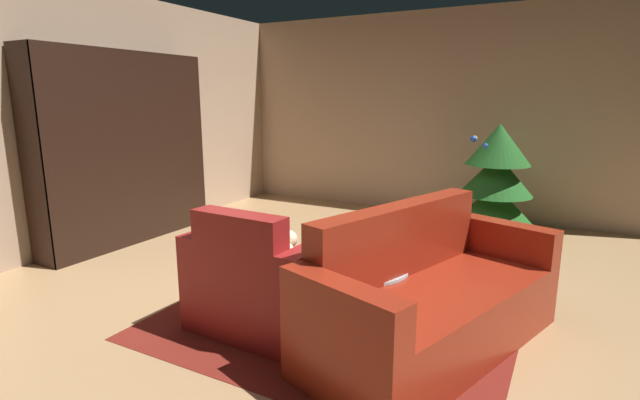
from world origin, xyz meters
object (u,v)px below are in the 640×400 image
(couch_red, at_px, (429,300))
(coffee_table, at_px, (360,272))
(decorated_tree, at_px, (496,179))
(bookshelf_unit, at_px, (136,149))
(book_stack_on_table, at_px, (353,260))
(bottle_on_table, at_px, (387,252))
(armchair_red, at_px, (267,283))

(couch_red, xyz_separation_m, coffee_table, (-0.49, 0.04, 0.09))
(decorated_tree, bearing_deg, couch_red, -89.52)
(couch_red, xyz_separation_m, decorated_tree, (-0.02, 2.70, 0.36))
(bookshelf_unit, height_order, book_stack_on_table, bookshelf_unit)
(bookshelf_unit, relative_size, decorated_tree, 1.58)
(bottle_on_table, bearing_deg, couch_red, -11.06)
(armchair_red, height_order, book_stack_on_table, armchair_red)
(armchair_red, xyz_separation_m, book_stack_on_table, (0.51, 0.27, 0.17))
(armchair_red, relative_size, coffee_table, 1.46)
(bookshelf_unit, distance_m, bottle_on_table, 3.30)
(bookshelf_unit, bearing_deg, coffee_table, -14.76)
(couch_red, bearing_deg, armchair_red, -165.37)
(bookshelf_unit, relative_size, bottle_on_table, 6.57)
(coffee_table, distance_m, bottle_on_table, 0.25)
(bottle_on_table, bearing_deg, armchair_red, -155.64)
(coffee_table, relative_size, bottle_on_table, 2.17)
(couch_red, xyz_separation_m, bottle_on_table, (-0.31, 0.06, 0.25))
(armchair_red, relative_size, book_stack_on_table, 4.46)
(bottle_on_table, bearing_deg, bookshelf_unit, 166.41)
(book_stack_on_table, height_order, bottle_on_table, bottle_on_table)
(bottle_on_table, distance_m, decorated_tree, 2.66)
(couch_red, distance_m, book_stack_on_table, 0.55)
(armchair_red, xyz_separation_m, decorated_tree, (1.01, 2.97, 0.34))
(armchair_red, height_order, decorated_tree, decorated_tree)
(coffee_table, xyz_separation_m, bottle_on_table, (0.18, 0.02, 0.16))
(bookshelf_unit, relative_size, coffee_table, 3.03)
(coffee_table, relative_size, decorated_tree, 0.52)
(coffee_table, bearing_deg, decorated_tree, 80.08)
(bottle_on_table, bearing_deg, coffee_table, -173.47)
(bookshelf_unit, bearing_deg, armchair_red, -24.16)
(couch_red, height_order, book_stack_on_table, couch_red)
(bottle_on_table, xyz_separation_m, decorated_tree, (0.28, 2.64, 0.10))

